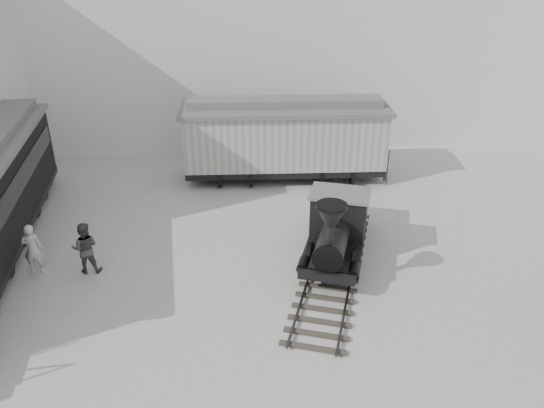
{
  "coord_description": "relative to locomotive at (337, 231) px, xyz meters",
  "views": [
    {
      "loc": [
        -1.94,
        -11.5,
        9.64
      ],
      "look_at": [
        -0.58,
        3.79,
        2.0
      ],
      "focal_mm": 35.0,
      "sensor_mm": 36.0,
      "label": 1
    }
  ],
  "objects": [
    {
      "name": "ground",
      "position": [
        -1.54,
        -3.46,
        -1.08
      ],
      "size": [
        90.0,
        90.0,
        0.0
      ],
      "primitive_type": "plane",
      "color": "#9E9E9B"
    },
    {
      "name": "north_wall",
      "position": [
        -1.54,
        11.52,
        4.47
      ],
      "size": [
        34.0,
        2.51,
        11.0
      ],
      "color": "silver",
      "rests_on": "ground"
    },
    {
      "name": "locomotive",
      "position": [
        0.0,
        0.0,
        0.0
      ],
      "size": [
        4.35,
        8.43,
        2.93
      ],
      "rotation": [
        0.0,
        0.0,
        -0.33
      ],
      "color": "#373029",
      "rests_on": "ground"
    },
    {
      "name": "boxcar",
      "position": [
        -0.96,
        6.99,
        0.84
      ],
      "size": [
        9.04,
        3.15,
        3.66
      ],
      "rotation": [
        0.0,
        0.0,
        -0.04
      ],
      "color": "black",
      "rests_on": "ground"
    },
    {
      "name": "visitor_a",
      "position": [
        -9.78,
        0.08,
        -0.22
      ],
      "size": [
        0.64,
        0.42,
        1.73
      ],
      "primitive_type": "imported",
      "rotation": [
        0.0,
        0.0,
        3.16
      ],
      "color": "silver",
      "rests_on": "ground"
    },
    {
      "name": "visitor_b",
      "position": [
        -8.13,
        -0.02,
        -0.21
      ],
      "size": [
        0.88,
        0.7,
        1.75
      ],
      "primitive_type": "imported",
      "rotation": [
        0.0,
        0.0,
        3.18
      ],
      "color": "#3E3E3E",
      "rests_on": "ground"
    }
  ]
}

